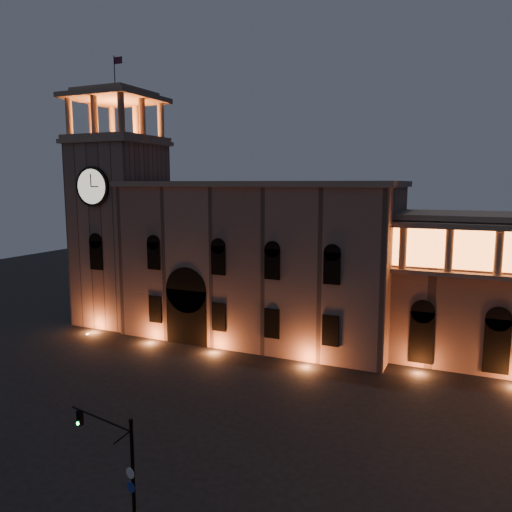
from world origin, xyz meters
name	(u,v)px	position (x,y,z in m)	size (l,w,h in m)	color
ground	(165,422)	(0.00, 0.00, 0.00)	(160.00, 160.00, 0.00)	black
government_building	(259,260)	(-2.08, 21.93, 8.77)	(30.80, 12.80, 17.60)	#806154
clock_tower	(120,223)	(-20.50, 20.98, 12.50)	(9.80, 9.80, 32.40)	#806154
traffic_light	(122,474)	(5.09, -10.99, 3.42)	(4.68, 1.18, 6.52)	black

